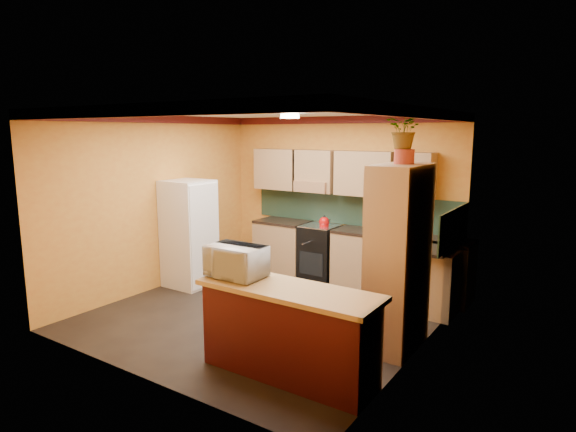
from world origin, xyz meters
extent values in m
plane|color=black|center=(0.00, 0.00, 0.00)|extent=(4.20, 4.20, 0.00)
cube|color=white|center=(0.00, 0.00, 2.70)|extent=(4.20, 4.20, 0.04)
cube|color=gold|center=(0.00, 2.10, 1.35)|extent=(4.20, 0.04, 2.70)
cube|color=gold|center=(0.00, -2.10, 1.35)|extent=(4.20, 0.04, 2.70)
cube|color=gold|center=(-2.10, 0.00, 1.35)|extent=(0.04, 4.20, 2.70)
cube|color=gold|center=(2.10, 0.00, 1.35)|extent=(0.04, 4.20, 2.70)
cube|color=#1D352A|center=(0.25, 2.09, 1.19)|extent=(3.70, 0.02, 0.53)
cube|color=#1D352A|center=(2.09, 1.40, 1.19)|extent=(0.02, 1.40, 0.53)
cube|color=#A67F58|center=(0.10, 1.93, 1.80)|extent=(3.10, 0.34, 0.70)
cylinder|color=white|center=(0.00, 0.60, 2.66)|extent=(0.26, 0.26, 0.06)
cube|color=#A67F58|center=(0.45, 1.80, 0.44)|extent=(3.65, 0.60, 0.88)
cube|color=black|center=(0.45, 1.80, 0.90)|extent=(3.65, 0.62, 0.04)
cube|color=black|center=(-0.18, 1.80, 0.46)|extent=(0.58, 0.58, 0.91)
cube|color=silver|center=(1.22, 1.80, 0.94)|extent=(0.48, 0.40, 0.03)
cube|color=#A67F58|center=(1.80, 1.26, 0.44)|extent=(0.60, 0.80, 0.88)
cube|color=black|center=(1.80, 1.26, 0.90)|extent=(0.62, 0.80, 0.04)
cube|color=white|center=(-1.75, 0.34, 0.85)|extent=(0.68, 0.66, 1.70)
cube|color=#A67F58|center=(1.85, 0.00, 1.05)|extent=(0.48, 0.90, 2.10)
cylinder|color=#A53928|center=(1.85, 0.05, 2.18)|extent=(0.22, 0.22, 0.16)
imported|color=#A67F58|center=(1.85, 0.05, 2.48)|extent=(0.47, 0.44, 0.43)
cube|color=#481012|center=(1.19, -1.24, 0.44)|extent=(1.80, 0.55, 0.88)
cube|color=tan|center=(1.19, -1.24, 0.91)|extent=(1.90, 0.65, 0.05)
imported|color=white|center=(0.53, -1.24, 1.10)|extent=(0.61, 0.42, 0.33)
camera|label=1|loc=(3.70, -5.04, 2.44)|focal=30.00mm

